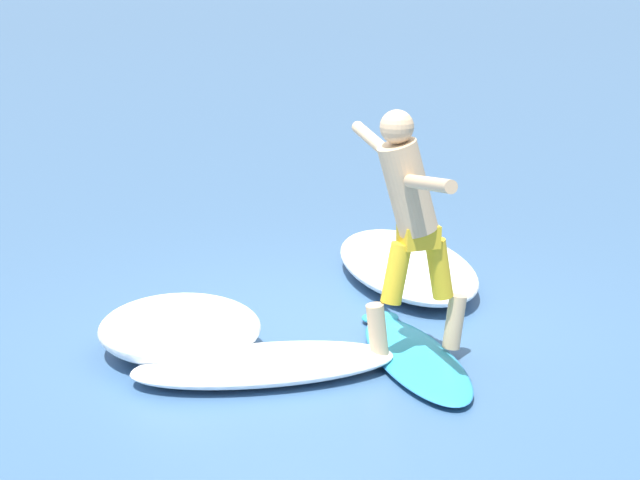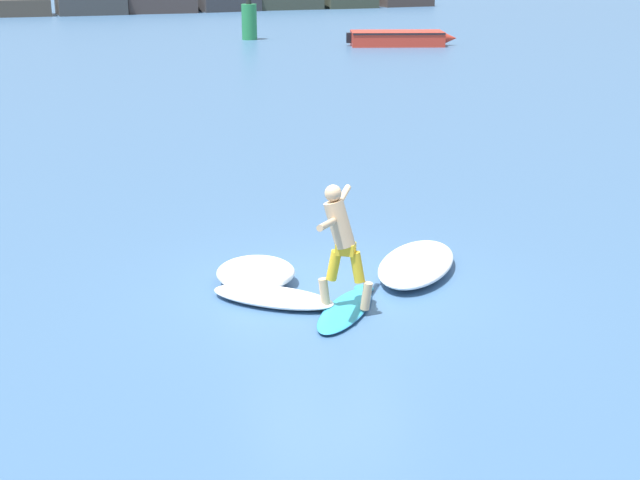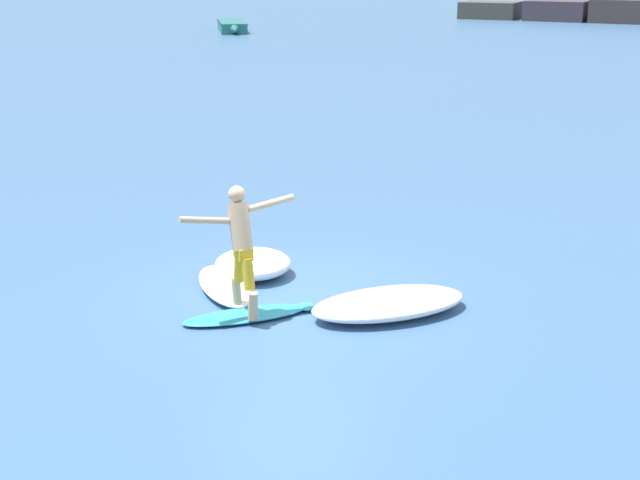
{
  "view_description": "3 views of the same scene",
  "coord_description": "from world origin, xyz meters",
  "px_view_note": "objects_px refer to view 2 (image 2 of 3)",
  "views": [
    {
      "loc": [
        -6.5,
        -4.5,
        2.9
      ],
      "look_at": [
        0.06,
        0.04,
        0.73
      ],
      "focal_mm": 60.0,
      "sensor_mm": 36.0,
      "label": 1
    },
    {
      "loc": [
        -4.9,
        -11.57,
        4.9
      ],
      "look_at": [
        -0.1,
        0.12,
        0.76
      ],
      "focal_mm": 50.0,
      "sensor_mm": 36.0,
      "label": 2
    },
    {
      "loc": [
        6.08,
        -10.68,
        4.81
      ],
      "look_at": [
        0.26,
        0.52,
        0.79
      ],
      "focal_mm": 50.0,
      "sensor_mm": 36.0,
      "label": 3
    }
  ],
  "objects_px": {
    "fishing_boat_near_jetty": "(399,38)",
    "channel_marker_buoy": "(249,21)",
    "surfer": "(340,236)",
    "surfboard": "(346,309)"
  },
  "relations": [
    {
      "from": "surfboard",
      "to": "channel_marker_buoy",
      "type": "xyz_separation_m",
      "value": [
        11.05,
        38.36,
        0.95
      ]
    },
    {
      "from": "surfer",
      "to": "surfboard",
      "type": "bearing_deg",
      "value": -13.15
    },
    {
      "from": "surfboard",
      "to": "surfer",
      "type": "distance_m",
      "value": 1.09
    },
    {
      "from": "surfboard",
      "to": "fishing_boat_near_jetty",
      "type": "height_order",
      "value": "fishing_boat_near_jetty"
    },
    {
      "from": "surfer",
      "to": "fishing_boat_near_jetty",
      "type": "xyz_separation_m",
      "value": [
        17.44,
        32.17,
        -0.73
      ]
    },
    {
      "from": "fishing_boat_near_jetty",
      "to": "channel_marker_buoy",
      "type": "bearing_deg",
      "value": 135.64
    },
    {
      "from": "surfer",
      "to": "channel_marker_buoy",
      "type": "relative_size",
      "value": 0.77
    },
    {
      "from": "surfer",
      "to": "fishing_boat_near_jetty",
      "type": "bearing_deg",
      "value": 61.53
    },
    {
      "from": "fishing_boat_near_jetty",
      "to": "channel_marker_buoy",
      "type": "xyz_separation_m",
      "value": [
        -6.31,
        6.17,
        0.59
      ]
    },
    {
      "from": "fishing_boat_near_jetty",
      "to": "channel_marker_buoy",
      "type": "height_order",
      "value": "channel_marker_buoy"
    }
  ]
}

